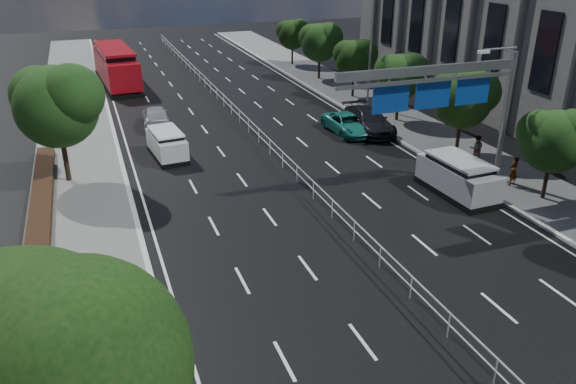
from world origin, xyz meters
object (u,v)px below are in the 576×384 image
toilet_sign (98,321)px  parked_car_teal (347,124)px  overhead_gantry (447,88)px  white_minivan (167,144)px  silver_minivan (458,177)px  pedestrian_b (476,149)px  parked_car_dark (369,121)px  near_car_dark (116,64)px  pedestrian_a (513,171)px  near_car_silver (155,116)px  red_bus (116,65)px

toilet_sign → parked_car_teal: bearing=49.9°
overhead_gantry → white_minivan: bearing=141.9°
silver_minivan → parked_car_teal: silver_minivan is taller
parked_car_teal → pedestrian_b: 9.36m
parked_car_dark → pedestrian_b: bearing=-65.6°
near_car_dark → pedestrian_a: size_ratio=3.08×
parked_car_dark → pedestrian_a: (2.77, -11.55, 0.16)m
white_minivan → near_car_dark: (-0.97, 27.17, -0.02)m
pedestrian_a → pedestrian_b: size_ratio=0.98×
parked_car_teal → parked_car_dark: size_ratio=0.87×
parked_car_teal → pedestrian_b: size_ratio=2.88×
parked_car_teal → parked_car_dark: bearing=-10.0°
near_car_silver → pedestrian_a: 24.54m
near_car_silver → parked_car_teal: near_car_silver is taller
silver_minivan → parked_car_dark: (0.63, 11.30, -0.19)m
parked_car_dark → pedestrian_a: bearing=-73.8°
pedestrian_a → pedestrian_b: 3.68m
pedestrian_a → white_minivan: bearing=-45.4°
red_bus → pedestrian_a: bearing=-64.3°
toilet_sign → silver_minivan: bearing=26.5°
parked_car_teal → pedestrian_a: bearing=-71.4°
near_car_dark → parked_car_dark: 30.84m
pedestrian_a → parked_car_dark: bearing=-88.4°
white_minivan → parked_car_dark: 14.21m
near_car_silver → near_car_dark: size_ratio=0.90×
parked_car_dark → toilet_sign: bearing=-130.1°
red_bus → parked_car_dark: 26.11m
silver_minivan → pedestrian_b: silver_minivan is taller
overhead_gantry → silver_minivan: bearing=-52.4°
near_car_silver → near_car_dark: 20.51m
overhead_gantry → near_car_dark: 40.05m
silver_minivan → red_bus: bearing=112.2°
overhead_gantry → white_minivan: (-12.90, 10.10, -4.75)m
overhead_gantry → near_car_dark: (-13.87, 37.27, -4.77)m
overhead_gantry → near_car_silver: overhead_gantry is taller
parked_car_teal → pedestrian_a: pedestrian_a is taller
red_bus → parked_car_teal: (14.00, -20.72, -1.15)m
overhead_gantry → pedestrian_a: bearing=-15.5°
overhead_gantry → near_car_dark: overhead_gantry is taller
near_car_dark → silver_minivan: size_ratio=1.03×
near_car_silver → red_bus: bearing=-80.2°
overhead_gantry → white_minivan: 17.06m
near_car_silver → parked_car_teal: size_ratio=0.95×
overhead_gantry → parked_car_dark: (1.31, 10.42, -4.80)m
overhead_gantry → parked_car_teal: overhead_gantry is taller
red_bus → pedestrian_a: 37.31m
near_car_dark → parked_car_teal: 29.91m
white_minivan → red_bus: (-1.34, 21.27, 0.97)m
toilet_sign → overhead_gantry: size_ratio=0.42×
red_bus → parked_car_teal: 25.03m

